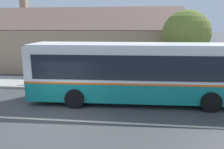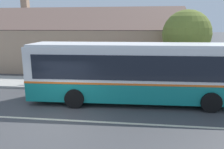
% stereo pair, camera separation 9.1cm
% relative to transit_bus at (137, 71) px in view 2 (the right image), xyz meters
% --- Properties ---
extents(ground_plane, '(300.00, 300.00, 0.00)m').
position_rel_transit_bus_xyz_m(ground_plane, '(-3.56, -2.90, -1.73)').
color(ground_plane, '#424244').
extents(sidewalk_far, '(60.00, 3.00, 0.15)m').
position_rel_transit_bus_xyz_m(sidewalk_far, '(-3.56, 3.10, -1.65)').
color(sidewalk_far, '#ADAAA3').
rests_on(sidewalk_far, ground).
extents(lane_divider_stripe, '(60.00, 0.16, 0.01)m').
position_rel_transit_bus_xyz_m(lane_divider_stripe, '(-3.56, -2.90, -1.72)').
color(lane_divider_stripe, beige).
rests_on(lane_divider_stripe, ground).
extents(community_building, '(21.75, 9.92, 7.03)m').
position_rel_transit_bus_xyz_m(community_building, '(-6.50, 10.83, 0.28)').
color(community_building, tan).
rests_on(community_building, ground).
extents(transit_bus, '(11.72, 3.06, 3.22)m').
position_rel_transit_bus_xyz_m(transit_bus, '(0.00, 0.00, 0.00)').
color(transit_bus, '#147F7A').
rests_on(transit_bus, ground).
extents(bench_by_building, '(1.81, 0.51, 0.94)m').
position_rel_transit_bus_xyz_m(bench_by_building, '(-6.75, 2.66, -1.15)').
color(bench_by_building, brown).
rests_on(bench_by_building, sidewalk_far).
extents(bench_down_street, '(1.59, 0.51, 0.94)m').
position_rel_transit_bus_xyz_m(bench_down_street, '(-2.29, 2.88, -1.16)').
color(bench_down_street, brown).
rests_on(bench_down_street, sidewalk_far).
extents(street_tree_primary, '(3.34, 3.34, 5.25)m').
position_rel_transit_bus_xyz_m(street_tree_primary, '(3.34, 4.28, 1.84)').
color(street_tree_primary, '#4C3828').
rests_on(street_tree_primary, ground).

